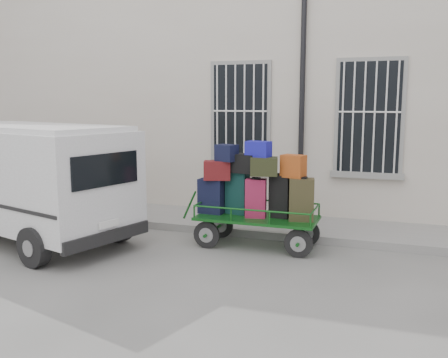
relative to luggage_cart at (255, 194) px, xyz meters
The scene contains 5 objects.
ground 1.40m from the luggage_cart, 121.43° to the right, with size 80.00×80.00×0.00m, color #60615C.
building 5.09m from the luggage_cart, 96.52° to the left, with size 24.00×5.15×6.00m.
sidewalk 1.69m from the luggage_cart, 111.71° to the left, with size 24.00×1.70×0.15m, color gray.
luggage_cart is the anchor object (origin of this frame).
van 4.15m from the luggage_cart, 166.37° to the right, with size 4.58×2.91×2.15m.
Camera 1 is at (2.85, -7.46, 2.57)m, focal length 40.00 mm.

